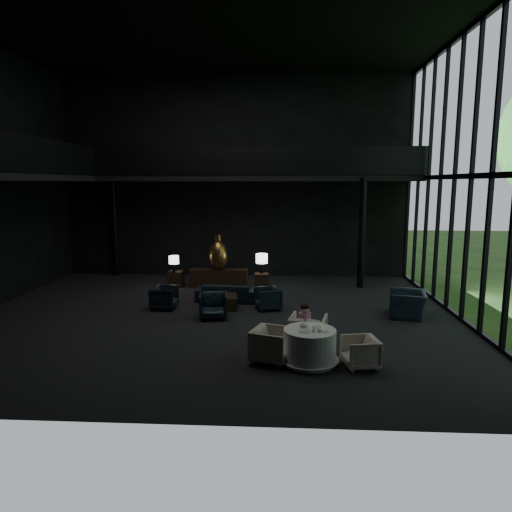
# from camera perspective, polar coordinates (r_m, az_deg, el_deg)

# --- Properties ---
(floor) EXTENTS (14.00, 12.00, 0.02)m
(floor) POSITION_cam_1_polar(r_m,az_deg,el_deg) (13.38, -5.03, -7.50)
(floor) COLOR black
(floor) RESTS_ON ground
(ceiling) EXTENTS (14.00, 12.00, 0.02)m
(ceiling) POSITION_cam_1_polar(r_m,az_deg,el_deg) (13.48, -5.56, 27.16)
(ceiling) COLOR black
(ceiling) RESTS_ON ground
(wall_back) EXTENTS (14.00, 0.04, 8.00)m
(wall_back) POSITION_cam_1_polar(r_m,az_deg,el_deg) (18.78, -2.58, 9.68)
(wall_back) COLOR black
(wall_back) RESTS_ON ground
(wall_front) EXTENTS (14.00, 0.04, 8.00)m
(wall_front) POSITION_cam_1_polar(r_m,az_deg,el_deg) (6.94, -12.64, 10.37)
(wall_front) COLOR black
(wall_front) RESTS_ON ground
(curtain_wall) EXTENTS (0.20, 12.00, 8.00)m
(curtain_wall) POSITION_cam_1_polar(r_m,az_deg,el_deg) (13.66, 25.35, 9.02)
(curtain_wall) COLOR black
(curtain_wall) RESTS_ON ground
(mezzanine_left) EXTENTS (2.00, 12.00, 0.25)m
(mezzanine_left) POSITION_cam_1_polar(r_m,az_deg,el_deg) (14.92, -29.01, 8.70)
(mezzanine_left) COLOR black
(mezzanine_left) RESTS_ON wall_left
(mezzanine_back) EXTENTS (12.00, 2.00, 0.25)m
(mezzanine_back) POSITION_cam_1_polar(r_m,az_deg,el_deg) (17.70, 0.37, 9.72)
(mezzanine_back) COLOR black
(mezzanine_back) RESTS_ON wall_back
(railing_left) EXTENTS (0.06, 12.00, 1.00)m
(railing_left) POSITION_cam_1_polar(r_m,az_deg,el_deg) (14.44, -25.77, 11.34)
(railing_left) COLOR black
(railing_left) RESTS_ON mezzanine_left
(railing_back) EXTENTS (12.00, 0.06, 1.00)m
(railing_back) POSITION_cam_1_polar(r_m,az_deg,el_deg) (16.72, 0.20, 11.81)
(railing_back) COLOR black
(railing_back) RESTS_ON mezzanine_back
(column_nw) EXTENTS (0.24, 0.24, 4.00)m
(column_nw) POSITION_cam_1_polar(r_m,az_deg,el_deg) (19.71, -17.27, 3.43)
(column_nw) COLOR black
(column_nw) RESTS_ON floor
(column_ne) EXTENTS (0.24, 0.24, 4.00)m
(column_ne) POSITION_cam_1_polar(r_m,az_deg,el_deg) (17.04, 13.08, 2.77)
(column_ne) COLOR black
(column_ne) RESTS_ON floor
(console) EXTENTS (2.10, 0.48, 0.67)m
(console) POSITION_cam_1_polar(r_m,az_deg,el_deg) (16.95, -4.68, -2.76)
(console) COLOR black
(console) RESTS_ON floor
(bronze_urn) EXTENTS (0.69, 0.69, 1.28)m
(bronze_urn) POSITION_cam_1_polar(r_m,az_deg,el_deg) (16.74, -4.75, 0.16)
(bronze_urn) COLOR #AA6820
(bronze_urn) RESTS_ON console
(side_table_left) EXTENTS (0.54, 0.54, 0.59)m
(side_table_left) POSITION_cam_1_polar(r_m,az_deg,el_deg) (17.22, -9.98, -2.81)
(side_table_left) COLOR black
(side_table_left) RESTS_ON floor
(table_lamp_left) EXTENTS (0.36, 0.36, 0.60)m
(table_lamp_left) POSITION_cam_1_polar(r_m,az_deg,el_deg) (16.86, -10.23, -0.56)
(table_lamp_left) COLOR black
(table_lamp_left) RESTS_ON side_table_left
(side_table_right) EXTENTS (0.51, 0.51, 0.56)m
(side_table_right) POSITION_cam_1_polar(r_m,az_deg,el_deg) (16.65, 0.71, -3.14)
(side_table_right) COLOR black
(side_table_right) RESTS_ON floor
(table_lamp_right) EXTENTS (0.43, 0.43, 0.71)m
(table_lamp_right) POSITION_cam_1_polar(r_m,az_deg,el_deg) (16.57, 0.72, -0.42)
(table_lamp_right) COLOR black
(table_lamp_right) RESTS_ON side_table_right
(sofa) EXTENTS (1.94, 0.70, 0.74)m
(sofa) POSITION_cam_1_polar(r_m,az_deg,el_deg) (14.93, -3.63, -4.24)
(sofa) COLOR black
(sofa) RESTS_ON floor
(lounge_armchair_west) EXTENTS (0.70, 0.74, 0.74)m
(lounge_armchair_west) POSITION_cam_1_polar(r_m,az_deg,el_deg) (14.28, -11.39, -5.03)
(lounge_armchair_west) COLOR black
(lounge_armchair_west) RESTS_ON floor
(lounge_armchair_east) EXTENTS (0.82, 0.84, 0.70)m
(lounge_armchair_east) POSITION_cam_1_polar(r_m,az_deg,el_deg) (13.95, 1.47, -5.28)
(lounge_armchair_east) COLOR black
(lounge_armchair_east) RESTS_ON floor
(lounge_armchair_south) EXTENTS (0.90, 0.85, 0.82)m
(lounge_armchair_south) POSITION_cam_1_polar(r_m,az_deg,el_deg) (13.09, -5.37, -6.01)
(lounge_armchair_south) COLOR black
(lounge_armchair_south) RESTS_ON floor
(window_armchair) EXTENTS (1.01, 1.33, 1.04)m
(window_armchair) POSITION_cam_1_polar(r_m,az_deg,el_deg) (13.87, 18.43, -5.11)
(window_armchair) COLOR black
(window_armchair) RESTS_ON floor
(coffee_table) EXTENTS (1.00, 1.00, 0.39)m
(coffee_table) POSITION_cam_1_polar(r_m,az_deg,el_deg) (14.12, -4.19, -5.76)
(coffee_table) COLOR black
(coffee_table) RESTS_ON floor
(dining_table) EXTENTS (1.27, 1.27, 0.75)m
(dining_table) POSITION_cam_1_polar(r_m,az_deg,el_deg) (9.99, 6.71, -11.42)
(dining_table) COLOR white
(dining_table) RESTS_ON floor
(dining_chair_north) EXTENTS (1.05, 1.00, 0.91)m
(dining_chair_north) POSITION_cam_1_polar(r_m,az_deg,el_deg) (10.88, 6.51, -8.94)
(dining_chair_north) COLOR #C1B1A0
(dining_chair_north) RESTS_ON floor
(dining_chair_east) EXTENTS (0.68, 0.71, 0.64)m
(dining_chair_east) POSITION_cam_1_polar(r_m,az_deg,el_deg) (9.98, 12.90, -11.67)
(dining_chair_east) COLOR beige
(dining_chair_east) RESTS_ON floor
(dining_chair_west) EXTENTS (0.99, 1.02, 0.84)m
(dining_chair_west) POSITION_cam_1_polar(r_m,az_deg,el_deg) (10.00, 1.98, -10.76)
(dining_chair_west) COLOR #BAAB9C
(dining_chair_west) RESTS_ON floor
(child) EXTENTS (0.29, 0.29, 0.62)m
(child) POSITION_cam_1_polar(r_m,az_deg,el_deg) (10.69, 6.11, -7.59)
(child) COLOR #C58396
(child) RESTS_ON dining_chair_north
(plate_a) EXTENTS (0.33, 0.33, 0.02)m
(plate_a) POSITION_cam_1_polar(r_m,az_deg,el_deg) (9.71, 6.14, -9.31)
(plate_a) COLOR white
(plate_a) RESTS_ON dining_table
(plate_b) EXTENTS (0.23, 0.23, 0.01)m
(plate_b) POSITION_cam_1_polar(r_m,az_deg,el_deg) (9.99, 7.57, -8.81)
(plate_b) COLOR white
(plate_b) RESTS_ON dining_table
(saucer) EXTENTS (0.20, 0.20, 0.01)m
(saucer) POSITION_cam_1_polar(r_m,az_deg,el_deg) (9.74, 8.68, -9.32)
(saucer) COLOR white
(saucer) RESTS_ON dining_table
(coffee_cup) EXTENTS (0.11, 0.11, 0.07)m
(coffee_cup) POSITION_cam_1_polar(r_m,az_deg,el_deg) (9.70, 7.91, -9.15)
(coffee_cup) COLOR white
(coffee_cup) RESTS_ON saucer
(cereal_bowl) EXTENTS (0.18, 0.18, 0.09)m
(cereal_bowl) POSITION_cam_1_polar(r_m,az_deg,el_deg) (9.99, 6.01, -8.57)
(cereal_bowl) COLOR white
(cereal_bowl) RESTS_ON dining_table
(cream_pot) EXTENTS (0.07, 0.07, 0.06)m
(cream_pot) POSITION_cam_1_polar(r_m,az_deg,el_deg) (9.67, 7.20, -9.28)
(cream_pot) COLOR #99999E
(cream_pot) RESTS_ON dining_table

